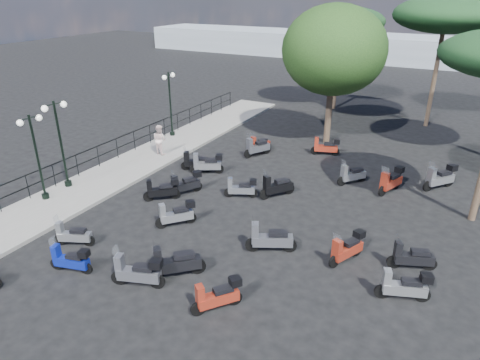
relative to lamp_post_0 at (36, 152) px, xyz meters
The scene contains 33 objects.
ground 7.74m from the lamp_post_0, 13.03° to the left, with size 120.00×120.00×0.00m, color black.
sidewalk 5.21m from the lamp_post_0, 81.45° to the left, with size 3.00×30.00×0.15m, color slate.
railing 4.71m from the lamp_post_0, 97.63° to the left, with size 0.04×26.04×1.10m.
lamp_post_0 is the anchor object (origin of this frame).
lamp_post_1 1.40m from the lamp_post_0, 96.29° to the left, with size 0.39×1.17×3.98m.
lamp_post_2 9.66m from the lamp_post_0, 91.93° to the left, with size 0.32×1.13×3.85m.
pedestrian_far 6.93m from the lamp_post_0, 81.27° to the left, with size 0.79×0.62×1.62m, color silver.
scooter_1 4.64m from the lamp_post_0, 26.78° to the right, with size 1.40×0.77×1.19m.
scooter_2 5.37m from the lamp_post_0, 29.65° to the left, with size 1.31×1.18×1.28m.
scooter_3 7.30m from the lamp_post_0, 56.71° to the left, with size 1.55×0.74×1.28m.
scooter_4 11.02m from the lamp_post_0, 58.40° to the left, with size 0.98×1.60×1.40m.
scooter_6 6.12m from the lamp_post_0, 31.61° to the right, with size 1.49×0.62×1.20m.
scooter_7 6.57m from the lamp_post_0, ahead, with size 1.19×1.32×1.29m.
scooter_8 6.32m from the lamp_post_0, 35.10° to the left, with size 0.99×1.46×1.29m.
scooter_9 7.67m from the lamp_post_0, 52.18° to the left, with size 1.54×1.00×1.35m.
scooter_10 11.56m from the lamp_post_0, 61.22° to the left, with size 0.84×1.34×1.18m.
scooter_11 8.04m from the lamp_post_0, 19.42° to the right, with size 1.68×0.82×1.38m.
scooter_12 8.49m from the lamp_post_0, 11.60° to the right, with size 1.45×1.35×1.49m.
scooter_13 10.23m from the lamp_post_0, 30.62° to the left, with size 1.13×1.48×1.39m.
scooter_14 8.70m from the lamp_post_0, 30.66° to the left, with size 1.38×0.81×1.18m.
scooter_15 14.43m from the lamp_post_0, 51.13° to the left, with size 1.55×0.72×1.27m.
scooter_17 10.54m from the lamp_post_0, 13.19° to the right, with size 1.10×1.33×1.26m.
scooter_18 10.40m from the lamp_post_0, ahead, with size 1.68×0.99×1.45m.
scooter_19 12.98m from the lamp_post_0, ahead, with size 0.88×1.53×1.30m.
scooter_20 15.41m from the lamp_post_0, 31.68° to the left, with size 0.86×1.69×1.40m.
scooter_21 13.96m from the lamp_post_0, 35.62° to the left, with size 1.10×1.33×1.30m.
scooter_24 14.87m from the lamp_post_0, ahead, with size 1.56×0.79×1.29m.
scooter_25 15.01m from the lamp_post_0, ahead, with size 1.54×0.81×1.29m.
scooter_26 17.77m from the lamp_post_0, 32.26° to the left, with size 1.27×1.52×1.44m.
broadleaf_tree 15.95m from the lamp_post_0, 57.62° to the left, with size 5.78×5.78×7.81m.
pine_0 24.15m from the lamp_post_0, 55.97° to the left, with size 6.33×6.33×8.10m.
pine_2 22.37m from the lamp_post_0, 72.89° to the left, with size 6.08×6.08×7.35m.
distant_hills 47.23m from the lamp_post_0, 81.23° to the left, with size 70.00×8.00×3.00m, color gray.
Camera 1 is at (8.07, -12.33, 8.56)m, focal length 32.00 mm.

